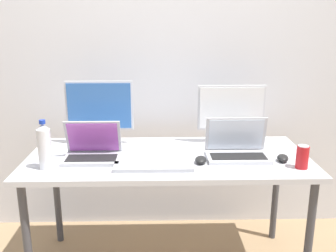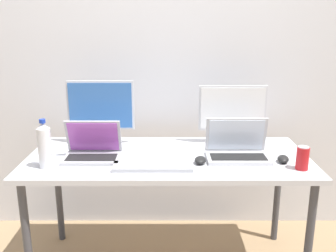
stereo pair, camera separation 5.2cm
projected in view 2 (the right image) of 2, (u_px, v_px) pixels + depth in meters
name	position (u px, v px, depth m)	size (l,w,h in m)	color
wall_back	(168.00, 51.00, 2.61)	(7.00, 0.08, 2.60)	silver
work_desk	(168.00, 166.00, 2.21)	(1.63, 0.72, 0.74)	#424247
monitor_left	(101.00, 111.00, 2.37)	(0.42, 0.20, 0.40)	silver
monitor_center	(232.00, 113.00, 2.38)	(0.43, 0.21, 0.37)	silver
laptop_silver	(93.00, 150.00, 2.14)	(0.32, 0.21, 0.22)	#B7B7BC
laptop_secondary	(237.00, 149.00, 2.15)	(0.35, 0.22, 0.23)	silver
keyboard_main	(153.00, 167.00, 2.00)	(0.43, 0.13, 0.02)	#B2B2B7
mouse_by_keyboard	(200.00, 160.00, 2.07)	(0.06, 0.10, 0.04)	black
mouse_by_laptop	(283.00, 159.00, 2.08)	(0.06, 0.10, 0.04)	black
water_bottle	(44.00, 145.00, 1.98)	(0.07, 0.07, 0.27)	silver
soda_can_near_keyboard	(303.00, 158.00, 1.97)	(0.07, 0.07, 0.13)	red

